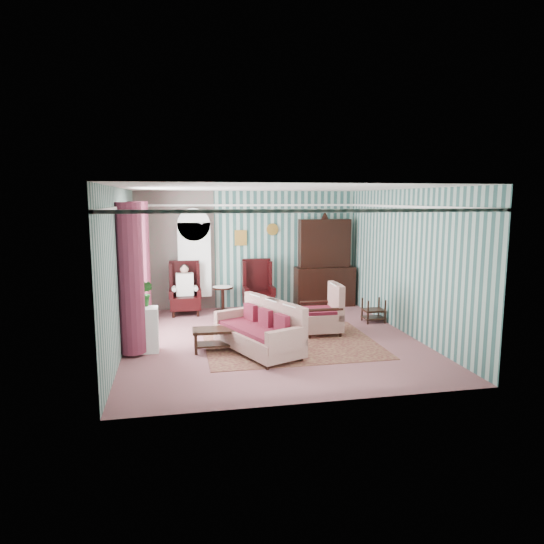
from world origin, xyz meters
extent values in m
plane|color=#9A595E|center=(0.00, 0.00, 0.00)|extent=(6.00, 6.00, 0.00)
cube|color=#325B56|center=(0.00, 3.00, 1.45)|extent=(5.50, 0.02, 2.90)
cube|color=#325B56|center=(0.00, -3.00, 1.45)|extent=(5.50, 0.02, 2.90)
cube|color=#325B56|center=(-2.75, 0.00, 1.45)|extent=(0.02, 6.00, 2.90)
cube|color=#325B56|center=(2.75, 0.00, 1.45)|extent=(0.02, 6.00, 2.90)
cube|color=white|center=(0.00, 0.00, 2.90)|extent=(5.50, 6.00, 0.02)
cube|color=#91495A|center=(-1.80, 2.99, 1.45)|extent=(1.90, 0.01, 2.90)
cube|color=white|center=(0.00, 0.00, 2.55)|extent=(5.50, 6.00, 0.05)
cube|color=white|center=(-2.72, 0.60, 1.55)|extent=(0.04, 1.50, 1.90)
cylinder|color=maroon|center=(-2.55, -0.45, 1.35)|extent=(0.44, 0.44, 2.60)
cylinder|color=maroon|center=(-2.55, 1.65, 1.35)|extent=(0.44, 0.44, 2.60)
cube|color=#BC7E32|center=(-0.20, 2.97, 1.75)|extent=(0.30, 0.03, 0.38)
cube|color=silver|center=(-1.35, 2.84, 1.12)|extent=(0.80, 0.28, 2.24)
cube|color=black|center=(1.90, 2.72, 1.18)|extent=(1.50, 0.56, 2.36)
cube|color=black|center=(-1.60, 2.45, 0.62)|extent=(0.76, 0.80, 1.25)
cube|color=black|center=(0.15, 2.45, 0.62)|extent=(0.76, 0.80, 1.25)
cylinder|color=black|center=(-0.70, 2.60, 0.30)|extent=(0.50, 0.50, 0.60)
cube|color=black|center=(2.47, 0.90, 0.27)|extent=(0.45, 0.38, 0.54)
cube|color=silver|center=(-2.40, -0.30, 0.40)|extent=(0.55, 0.35, 0.80)
cube|color=#492018|center=(0.30, -0.30, 0.01)|extent=(3.20, 2.60, 0.01)
cube|color=beige|center=(-0.40, -0.73, 0.50)|extent=(1.59, 2.08, 1.01)
cube|color=beige|center=(1.05, 0.22, 0.55)|extent=(0.84, 0.85, 1.09)
cube|color=black|center=(-1.10, -0.47, 0.20)|extent=(0.87, 0.46, 0.40)
imported|color=#244B17|center=(-2.51, -0.41, 1.01)|extent=(0.43, 0.39, 0.41)
imported|color=#19501B|center=(-2.33, -0.15, 1.03)|extent=(0.31, 0.29, 0.46)
imported|color=#204B17|center=(-2.51, -0.25, 0.99)|extent=(0.24, 0.24, 0.38)
camera|label=1|loc=(-1.77, -8.92, 2.70)|focal=32.00mm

